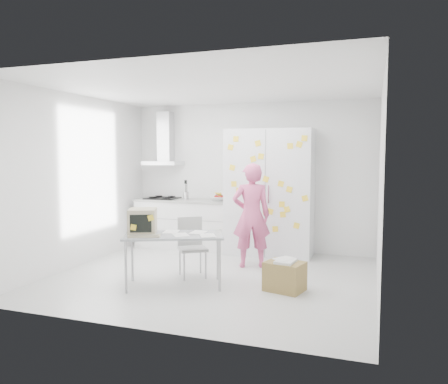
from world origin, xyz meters
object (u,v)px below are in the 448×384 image
(person, at_px, (251,215))
(cardboard_box, at_px, (285,276))
(chair, at_px, (191,243))
(desk, at_px, (154,228))

(person, xyz_separation_m, cardboard_box, (0.73, -1.02, -0.62))
(person, bearing_deg, cardboard_box, 104.40)
(person, xyz_separation_m, chair, (-0.69, -0.77, -0.33))
(person, bearing_deg, desk, 33.39)
(chair, distance_m, cardboard_box, 1.47)
(desk, bearing_deg, chair, 42.32)
(person, relative_size, desk, 1.12)
(chair, bearing_deg, cardboard_box, -45.85)
(desk, xyz_separation_m, cardboard_box, (1.71, 0.35, -0.59))
(desk, distance_m, cardboard_box, 1.84)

